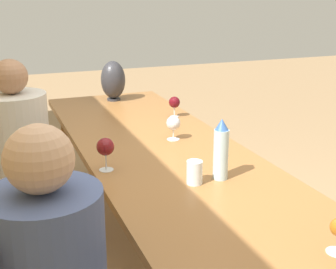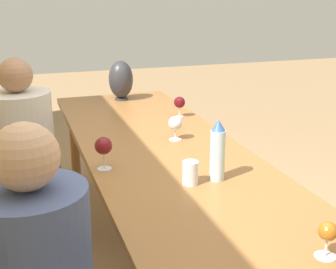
{
  "view_description": "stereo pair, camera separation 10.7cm",
  "coord_description": "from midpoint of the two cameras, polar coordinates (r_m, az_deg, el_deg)",
  "views": [
    {
      "loc": [
        -1.95,
        0.81,
        1.56
      ],
      "look_at": [
        0.16,
        0.0,
        0.84
      ],
      "focal_mm": 50.0,
      "sensor_mm": 36.0,
      "label": 1
    },
    {
      "loc": [
        -1.98,
        0.71,
        1.56
      ],
      "look_at": [
        0.16,
        0.0,
        0.84
      ],
      "focal_mm": 50.0,
      "sensor_mm": 36.0,
      "label": 2
    }
  ],
  "objects": [
    {
      "name": "water_tumbler",
      "position": [
        2.02,
        1.73,
        -4.65
      ],
      "size": [
        0.07,
        0.07,
        0.1
      ],
      "color": "silver",
      "rests_on": "dining_table"
    },
    {
      "name": "person_far",
      "position": [
        2.88,
        -18.5,
        -2.2
      ],
      "size": [
        0.38,
        0.38,
        1.18
      ],
      "color": "#2D2D38",
      "rests_on": "ground_plane"
    },
    {
      "name": "dining_table",
      "position": [
        2.28,
        0.1,
        -5.03
      ],
      "size": [
        3.2,
        0.83,
        0.74
      ],
      "color": "#936033",
      "rests_on": "ground_plane"
    },
    {
      "name": "wine_glass_1",
      "position": [
        2.17,
        -9.04,
        -1.56
      ],
      "size": [
        0.08,
        0.08,
        0.16
      ],
      "color": "silver",
      "rests_on": "dining_table"
    },
    {
      "name": "chair_far",
      "position": [
        2.92,
        -19.94,
        -4.69
      ],
      "size": [
        0.44,
        0.44,
        0.91
      ],
      "color": "brown",
      "rests_on": "ground_plane"
    },
    {
      "name": "vase",
      "position": [
        3.52,
        -7.58,
        6.58
      ],
      "size": [
        0.18,
        0.18,
        0.3
      ],
      "color": "#2D2D33",
      "rests_on": "dining_table"
    },
    {
      "name": "wine_glass_4",
      "position": [
        3.05,
        -0.22,
        3.9
      ],
      "size": [
        0.07,
        0.07,
        0.13
      ],
      "color": "silver",
      "rests_on": "dining_table"
    },
    {
      "name": "water_bottle",
      "position": [
        2.05,
        5.0,
        -1.92
      ],
      "size": [
        0.07,
        0.07,
        0.28
      ],
      "color": "#ADCCD6",
      "rests_on": "dining_table"
    },
    {
      "name": "wine_glass_2",
      "position": [
        2.58,
        -0.53,
        1.33
      ],
      "size": [
        0.08,
        0.08,
        0.14
      ],
      "color": "silver",
      "rests_on": "dining_table"
    }
  ]
}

